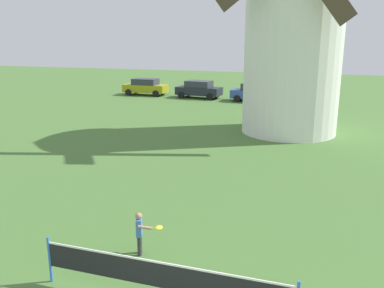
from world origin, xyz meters
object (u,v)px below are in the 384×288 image
parked_car_black (199,89)px  tennis_net (161,275)px  parked_car_mustard (145,87)px  parked_car_blue (255,92)px  windmill (295,8)px  player_far (140,231)px

parked_car_black → tennis_net: bearing=-74.3°
parked_car_mustard → parked_car_blue: size_ratio=1.02×
tennis_net → parked_car_black: bearing=105.7°
windmill → tennis_net: size_ratio=2.46×
player_far → parked_car_mustard: bearing=114.2°
tennis_net → parked_car_mustard: parked_car_mustard is taller
parked_car_mustard → parked_car_black: bearing=-3.3°
tennis_net → player_far: size_ratio=4.77×
parked_car_mustard → parked_car_black: same height
tennis_net → parked_car_mustard: size_ratio=1.31×
tennis_net → windmill: bearing=86.7°
windmill → parked_car_black: (-8.99, 11.52, -6.05)m
windmill → parked_car_black: size_ratio=3.17×
parked_car_blue → parked_car_black: bearing=174.3°
tennis_net → parked_car_black: parked_car_black is taller
windmill → parked_car_mustard: windmill is taller
player_far → parked_car_black: 27.61m
parked_car_blue → parked_car_mustard: bearing=175.5°
tennis_net → player_far: (-1.27, 1.71, -0.04)m
parked_car_mustard → parked_car_black: (5.43, -0.31, -0.00)m
player_far → parked_car_black: parked_car_black is taller
player_far → parked_car_mustard: (-12.18, 27.09, 0.16)m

